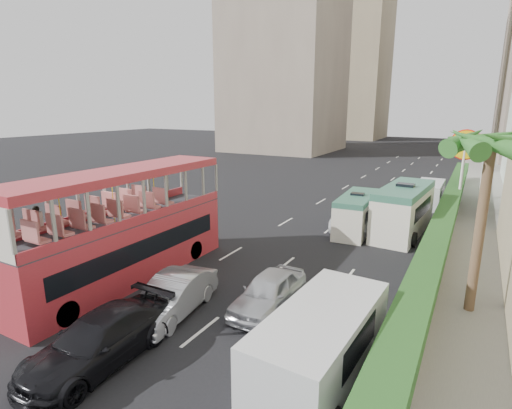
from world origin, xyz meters
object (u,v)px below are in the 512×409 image
Objects in this scene: double_decker_bus at (124,226)px; minibus_far at (403,210)px; minibus_near at (356,213)px; van_asset at (354,229)px; car_silver_lane_a at (174,314)px; car_black at (101,362)px; panel_van_near at (321,346)px; panel_van_far at (429,194)px; car_silver_lane_b at (269,309)px; palm_tree at (480,229)px.

double_decker_bus is 1.62× the size of minibus_far.
minibus_near is 0.79× the size of minibus_far.
car_silver_lane_a is at bearing -107.37° from van_asset.
car_silver_lane_a is 0.87× the size of car_black.
car_black is 17.44m from minibus_near.
van_asset is 0.97× the size of panel_van_near.
panel_van_far is (3.22, 9.67, -0.24)m from minibus_near.
car_silver_lane_b is 6.27m from car_black.
minibus_far is at bearing 113.44° from palm_tree.
palm_tree reaches higher than minibus_near.
van_asset is 3.26m from minibus_far.
car_silver_lane_a is at bearing 89.22° from car_black.
panel_van_far is at bearing 64.56° from double_decker_bus.
palm_tree is (9.87, 5.49, 3.38)m from car_silver_lane_a.
panel_van_near is (6.22, -0.92, 1.11)m from car_silver_lane_a.
van_asset is at bearing 79.49° from car_black.
car_silver_lane_a is 3.68m from car_silver_lane_b.
car_silver_lane_b is (6.95, 0.61, -2.53)m from double_decker_bus.
car_black reaches higher than van_asset.
van_asset is at bearing 61.35° from double_decker_bus.
minibus_near reaches higher than car_silver_lane_a.
double_decker_bus reaches higher than van_asset.
car_silver_lane_b is at bearing -153.71° from palm_tree.
minibus_near is 0.83× the size of palm_tree.
car_silver_lane_b is 12.11m from van_asset.
double_decker_bus is 14.72m from van_asset.
double_decker_bus is 24.27m from panel_van_far.
car_silver_lane_b is 0.79× the size of van_asset.
car_silver_lane_b is 4.55m from panel_van_near.
minibus_near is (3.25, 17.09, 1.18)m from car_black.
palm_tree is (3.99, -9.20, 1.88)m from minibus_far.
double_decker_bus is at bearing 128.06° from car_black.
car_black is (3.93, -4.89, -2.53)m from double_decker_bus.
double_decker_bus reaches higher than car_black.
double_decker_bus is at bearing -123.37° from minibus_near.
car_silver_lane_a is 6.39m from panel_van_near.
panel_van_far is at bearing 90.31° from minibus_far.
minibus_far is 10.20m from palm_tree.
panel_van_near is at bearing -42.80° from car_silver_lane_b.
panel_van_far is (3.45, 9.14, 0.94)m from van_asset.
panel_van_far is at bearing 92.57° from panel_van_near.
minibus_near is at bearing 59.53° from double_decker_bus.
panel_van_far is (10.40, 21.87, -1.59)m from double_decker_bus.
van_asset is at bearing 110.47° from minibus_near.
minibus_far is (5.88, 14.69, 1.50)m from car_silver_lane_a.
panel_van_far is at bearing 81.33° from car_silver_lane_b.
panel_van_near is at bearing -81.40° from minibus_near.
car_silver_lane_a is at bearing -150.90° from palm_tree.
palm_tree is (6.62, -8.20, 2.20)m from minibus_near.
panel_van_far reaches higher than van_asset.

